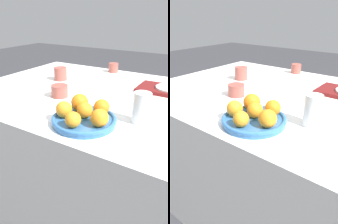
{
  "view_description": "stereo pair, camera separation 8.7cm",
  "coord_description": "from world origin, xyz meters",
  "views": [
    {
      "loc": [
        0.59,
        -1.04,
        1.15
      ],
      "look_at": [
        0.17,
        -0.37,
        0.79
      ],
      "focal_mm": 35.0,
      "sensor_mm": 36.0,
      "label": 1
    },
    {
      "loc": [
        0.66,
        -0.99,
        1.15
      ],
      "look_at": [
        0.17,
        -0.37,
        0.79
      ],
      "focal_mm": 35.0,
      "sensor_mm": 36.0,
      "label": 2
    }
  ],
  "objects": [
    {
      "name": "cup_1",
      "position": [
        -0.29,
        0.09,
        0.78
      ],
      "size": [
        0.08,
        0.08,
        0.08
      ],
      "color": "#9E4C42",
      "rests_on": "table"
    },
    {
      "name": "cup_2",
      "position": [
        -0.08,
        0.46,
        0.77
      ],
      "size": [
        0.07,
        0.07,
        0.07
      ],
      "color": "#9E4C42",
      "rests_on": "table"
    },
    {
      "name": "fruit_platter",
      "position": [
        0.17,
        -0.37,
        0.75
      ],
      "size": [
        0.27,
        0.27,
        0.03
      ],
      "color": "#336BAD",
      "rests_on": "table"
    },
    {
      "name": "table",
      "position": [
        0.0,
        0.0,
        0.37
      ],
      "size": [
        1.38,
        1.07,
        0.74
      ],
      "color": "white",
      "rests_on": "ground_plane"
    },
    {
      "name": "water_glass",
      "position": [
        0.36,
        -0.24,
        0.8
      ],
      "size": [
        0.07,
        0.07,
        0.13
      ],
      "color": "silver",
      "rests_on": "table"
    },
    {
      "name": "orange_3",
      "position": [
        0.17,
        -0.45,
        0.79
      ],
      "size": [
        0.06,
        0.06,
        0.06
      ],
      "color": "orange",
      "rests_on": "fruit_platter"
    },
    {
      "name": "orange_0",
      "position": [
        0.21,
        -0.29,
        0.79
      ],
      "size": [
        0.07,
        0.07,
        0.07
      ],
      "color": "orange",
      "rests_on": "fruit_platter"
    },
    {
      "name": "orange_4",
      "position": [
        0.11,
        -0.31,
        0.8
      ],
      "size": [
        0.08,
        0.08,
        0.08
      ],
      "color": "orange",
      "rests_on": "fruit_platter"
    },
    {
      "name": "orange_5",
      "position": [
        0.25,
        -0.39,
        0.79
      ],
      "size": [
        0.07,
        0.07,
        0.07
      ],
      "color": "orange",
      "rests_on": "fruit_platter"
    },
    {
      "name": "ground_plane",
      "position": [
        0.0,
        0.0,
        0.0
      ],
      "size": [
        12.0,
        12.0,
        0.0
      ],
      "primitive_type": "plane",
      "color": "#38383D"
    },
    {
      "name": "cup_0",
      "position": [
        -0.1,
        -0.17,
        0.77
      ],
      "size": [
        0.09,
        0.09,
        0.06
      ],
      "color": "#9E4C42",
      "rests_on": "table"
    },
    {
      "name": "orange_2",
      "position": [
        0.09,
        -0.39,
        0.79
      ],
      "size": [
        0.07,
        0.07,
        0.07
      ],
      "color": "orange",
      "rests_on": "fruit_platter"
    },
    {
      "name": "orange_1",
      "position": [
        0.17,
        -0.35,
        0.79
      ],
      "size": [
        0.07,
        0.07,
        0.07
      ],
      "color": "orange",
      "rests_on": "fruit_platter"
    }
  ]
}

